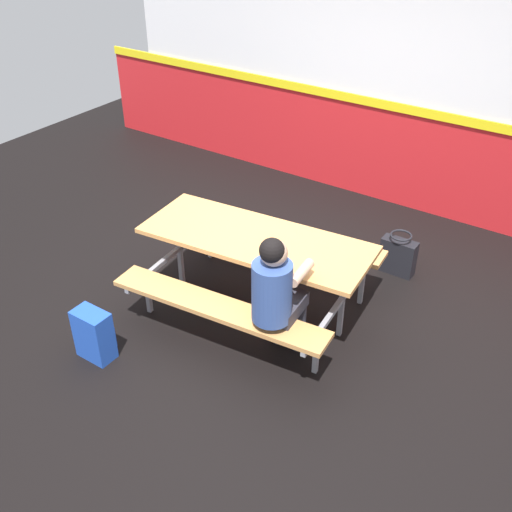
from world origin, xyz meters
name	(u,v)px	position (x,y,z in m)	size (l,w,h in m)	color
ground_plane	(244,302)	(0.00, 0.00, -0.01)	(10.00, 10.00, 0.02)	black
accent_backdrop	(378,92)	(0.00, 2.61, 1.25)	(8.00, 0.14, 2.60)	red
picnic_table_main	(256,253)	(0.14, 0.00, 0.58)	(2.03, 1.73, 0.74)	tan
student_nearer	(277,291)	(0.67, -0.51, 0.71)	(0.39, 0.54, 1.21)	#2D2D38
backpack_dark	(95,335)	(-0.57, -1.25, 0.22)	(0.30, 0.22, 0.44)	#1E47B2
tote_bag_bright	(398,256)	(0.96, 1.23, 0.19)	(0.34, 0.21, 0.43)	black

